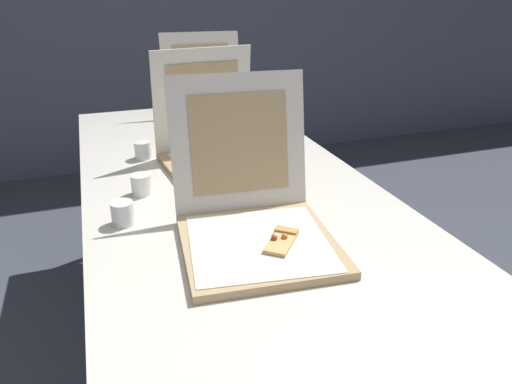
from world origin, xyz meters
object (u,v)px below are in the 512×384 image
object	(u,v)px
cup_white_far	(143,150)
pizza_box_back	(210,112)
cup_white_near_center	(123,213)
pizza_box_front	(255,220)
pizza_box_middle	(217,150)
table	(233,202)
cup_white_mid	(141,185)

from	to	relation	value
cup_white_far	pizza_box_back	bearing A→B (deg)	46.38
cup_white_near_center	cup_white_far	distance (m)	0.52
pizza_box_front	pizza_box_middle	world-z (taller)	pizza_box_middle
table	cup_white_near_center	distance (m)	0.38
table	cup_white_far	bearing A→B (deg)	121.11
pizza_box_front	pizza_box_back	size ratio (longest dim) A/B	0.99
cup_white_far	pizza_box_front	bearing A→B (deg)	-74.54
table	cup_white_far	size ratio (longest dim) A/B	34.76
table	cup_white_near_center	bearing A→B (deg)	-160.50
table	cup_white_mid	xyz separation A→B (m)	(-0.28, 0.06, 0.08)
cup_white_mid	cup_white_near_center	distance (m)	0.20
cup_white_mid	table	bearing A→B (deg)	-11.99
cup_white_mid	cup_white_far	xyz separation A→B (m)	(0.05, 0.33, 0.00)
table	pizza_box_middle	world-z (taller)	pizza_box_middle
pizza_box_middle	cup_white_far	world-z (taller)	pizza_box_middle
pizza_box_middle	cup_white_mid	bearing A→B (deg)	-155.40
pizza_box_front	table	bearing A→B (deg)	88.91
cup_white_near_center	pizza_box_back	bearing A→B (deg)	61.97
table	cup_white_near_center	world-z (taller)	cup_white_near_center
pizza_box_middle	cup_white_far	size ratio (longest dim) A/B	6.38
cup_white_far	table	bearing A→B (deg)	-58.89
pizza_box_back	cup_white_mid	world-z (taller)	pizza_box_back
pizza_box_middle	cup_white_mid	world-z (taller)	pizza_box_middle
cup_white_mid	pizza_box_front	bearing A→B (deg)	-57.68
table	pizza_box_front	bearing A→B (deg)	-96.56
pizza_box_back	cup_white_near_center	world-z (taller)	pizza_box_back
pizza_box_front	cup_white_mid	bearing A→B (deg)	127.79
table	cup_white_far	distance (m)	0.46
pizza_box_front	cup_white_near_center	size ratio (longest dim) A/B	7.48
pizza_box_middle	pizza_box_back	xyz separation A→B (m)	(0.10, 0.52, -0.00)
pizza_box_back	cup_white_far	bearing A→B (deg)	-129.25
pizza_box_front	cup_white_near_center	distance (m)	0.37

